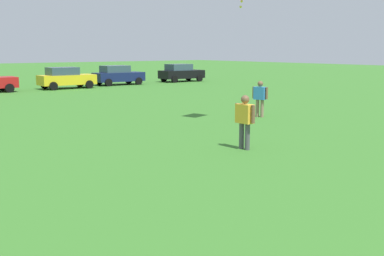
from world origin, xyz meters
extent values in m
cylinder|color=#4C4C51|center=(5.84, 12.69, 0.41)|extent=(0.15, 0.15, 0.82)
cylinder|color=#4C4C51|center=(5.85, 12.45, 0.41)|extent=(0.15, 0.15, 0.82)
cube|color=yellow|center=(5.85, 12.57, 1.12)|extent=(0.34, 0.57, 0.58)
cylinder|color=brown|center=(5.83, 12.91, 1.13)|extent=(0.12, 0.12, 0.55)
cylinder|color=brown|center=(5.87, 12.23, 1.13)|extent=(0.12, 0.12, 0.55)
sphere|color=brown|center=(5.85, 12.57, 1.56)|extent=(0.26, 0.26, 0.26)
cylinder|color=#8C7259|center=(11.25, 17.46, 0.40)|extent=(0.15, 0.15, 0.81)
cylinder|color=#8C7259|center=(11.31, 17.23, 0.40)|extent=(0.15, 0.15, 0.81)
cube|color=#337FCC|center=(11.28, 17.34, 1.09)|extent=(0.44, 0.60, 0.57)
cylinder|color=brown|center=(11.19, 17.66, 1.11)|extent=(0.12, 0.12, 0.54)
cylinder|color=brown|center=(11.37, 17.02, 1.11)|extent=(0.12, 0.12, 0.54)
sphere|color=brown|center=(11.28, 17.34, 1.52)|extent=(0.25, 0.25, 0.25)
sphere|color=yellow|center=(9.32, 16.56, 4.98)|extent=(0.10, 0.10, 0.10)
sphere|color=yellow|center=(9.27, 16.56, 4.76)|extent=(0.10, 0.10, 0.10)
cylinder|color=black|center=(5.76, 38.74, 0.32)|extent=(0.64, 0.22, 0.64)
cylinder|color=black|center=(5.76, 36.94, 0.32)|extent=(0.64, 0.22, 0.64)
cube|color=yellow|center=(10.41, 37.74, 0.70)|extent=(4.30, 1.80, 0.76)
cube|color=#334756|center=(10.07, 37.74, 1.38)|extent=(2.24, 1.58, 0.60)
cylinder|color=black|center=(11.87, 38.64, 0.32)|extent=(0.64, 0.22, 0.64)
cylinder|color=black|center=(11.87, 36.84, 0.32)|extent=(0.64, 0.22, 0.64)
cylinder|color=black|center=(8.95, 38.64, 0.32)|extent=(0.64, 0.22, 0.64)
cylinder|color=black|center=(8.95, 36.84, 0.32)|extent=(0.64, 0.22, 0.64)
cube|color=#141E4C|center=(15.54, 38.77, 0.70)|extent=(4.30, 1.80, 0.76)
cube|color=#334756|center=(15.19, 38.77, 1.38)|extent=(2.24, 1.58, 0.60)
cylinder|color=black|center=(17.00, 39.67, 0.32)|extent=(0.64, 0.22, 0.64)
cylinder|color=black|center=(17.00, 37.87, 0.32)|extent=(0.64, 0.22, 0.64)
cylinder|color=black|center=(14.08, 39.67, 0.32)|extent=(0.64, 0.22, 0.64)
cylinder|color=black|center=(14.08, 37.87, 0.32)|extent=(0.64, 0.22, 0.64)
cube|color=black|center=(22.41, 38.96, 0.70)|extent=(4.30, 1.80, 0.76)
cube|color=#334756|center=(22.06, 38.96, 1.38)|extent=(2.24, 1.58, 0.60)
cylinder|color=black|center=(23.87, 39.86, 0.32)|extent=(0.64, 0.22, 0.64)
cylinder|color=black|center=(23.87, 38.06, 0.32)|extent=(0.64, 0.22, 0.64)
cylinder|color=black|center=(20.94, 39.86, 0.32)|extent=(0.64, 0.22, 0.64)
cylinder|color=black|center=(20.94, 38.06, 0.32)|extent=(0.64, 0.22, 0.64)
camera|label=1|loc=(-4.09, 2.05, 3.07)|focal=44.20mm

